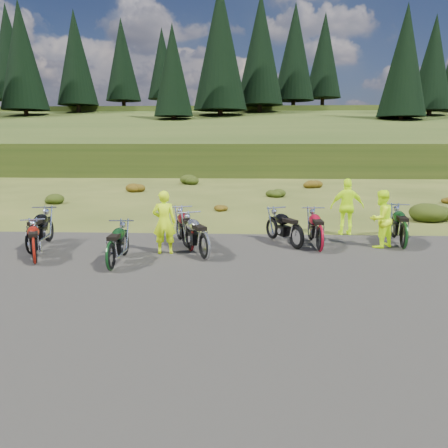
# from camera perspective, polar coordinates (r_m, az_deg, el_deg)

# --- Properties ---
(ground) EXTENTS (300.00, 300.00, 0.00)m
(ground) POSITION_cam_1_polar(r_m,az_deg,el_deg) (11.06, -1.39, -5.71)
(ground) COLOR #3B4717
(ground) RESTS_ON ground
(gravel_pad) EXTENTS (20.00, 12.00, 0.04)m
(gravel_pad) POSITION_cam_1_polar(r_m,az_deg,el_deg) (9.16, -2.30, -9.23)
(gravel_pad) COLOR black
(gravel_pad) RESTS_ON ground
(hill_slope) EXTENTS (300.00, 45.97, 9.37)m
(hill_slope) POSITION_cam_1_polar(r_m,az_deg,el_deg) (60.67, 2.05, 7.69)
(hill_slope) COLOR #2C3F15
(hill_slope) RESTS_ON ground
(hill_plateau) EXTENTS (300.00, 90.00, 9.17)m
(hill_plateau) POSITION_cam_1_polar(r_m,az_deg,el_deg) (120.62, 2.43, 9.15)
(hill_plateau) COLOR #2C3F15
(hill_plateau) RESTS_ON ground
(conifer_15) EXTENTS (7.92, 7.92, 20.00)m
(conifer_15) POSITION_cam_1_polar(r_m,az_deg,el_deg) (99.41, -26.31, 19.47)
(conifer_15) COLOR black
(conifer_15) RESTS_ON ground
(conifer_17) EXTENTS (7.04, 7.04, 18.00)m
(conifer_17) POSITION_cam_1_polar(r_m,az_deg,el_deg) (76.64, -24.93, 19.35)
(conifer_17) COLOR black
(conifer_17) RESTS_ON ground
(conifer_18) EXTENTS (6.60, 6.60, 17.00)m
(conifer_18) POSITION_cam_1_polar(r_m,az_deg,el_deg) (79.81, -18.80, 19.88)
(conifer_18) COLOR black
(conifer_18) RESTS_ON ground
(conifer_19) EXTENTS (6.16, 6.16, 16.00)m
(conifer_19) POSITION_cam_1_polar(r_m,az_deg,el_deg) (83.73, -13.17, 20.17)
(conifer_19) COLOR black
(conifer_19) RESTS_ON ground
(conifer_20) EXTENTS (5.72, 5.72, 15.00)m
(conifer_20) POSITION_cam_1_polar(r_m,az_deg,el_deg) (88.23, -8.06, 20.02)
(conifer_20) COLOR black
(conifer_20) RESTS_ON ground
(conifer_21) EXTENTS (5.28, 5.28, 14.00)m
(conifer_21) POSITION_cam_1_polar(r_m,az_deg,el_deg) (62.09, -6.71, 19.32)
(conifer_21) COLOR black
(conifer_21) RESTS_ON ground
(conifer_22) EXTENTS (7.92, 7.92, 20.00)m
(conifer_22) POSITION_cam_1_polar(r_m,az_deg,el_deg) (68.07, -0.51, 22.21)
(conifer_22) COLOR black
(conifer_22) RESTS_ON ground
(conifer_23) EXTENTS (7.48, 7.48, 19.00)m
(conifer_23) POSITION_cam_1_polar(r_m,az_deg,el_deg) (74.02, 4.78, 21.79)
(conifer_23) COLOR black
(conifer_23) RESTS_ON ground
(conifer_24) EXTENTS (7.04, 7.04, 18.00)m
(conifer_24) POSITION_cam_1_polar(r_m,az_deg,el_deg) (80.43, 9.22, 21.29)
(conifer_24) COLOR black
(conifer_24) RESTS_ON ground
(conifer_25) EXTENTS (6.60, 6.60, 17.00)m
(conifer_25) POSITION_cam_1_polar(r_m,az_deg,el_deg) (87.17, 12.96, 20.66)
(conifer_25) COLOR black
(conifer_25) RESTS_ON ground
(conifer_26) EXTENTS (6.16, 6.16, 16.00)m
(conifer_26) POSITION_cam_1_polar(r_m,az_deg,el_deg) (63.75, 22.53, 19.13)
(conifer_26) COLOR black
(conifer_26) RESTS_ON ground
(conifer_27) EXTENTS (5.72, 5.72, 15.00)m
(conifer_27) POSITION_cam_1_polar(r_m,az_deg,el_deg) (71.47, 25.66, 18.45)
(conifer_27) COLOR black
(conifer_27) RESTS_ON ground
(shrub_1) EXTENTS (1.03, 1.03, 0.61)m
(shrub_1) POSITION_cam_1_polar(r_m,az_deg,el_deg) (24.17, -21.41, 3.24)
(shrub_1) COLOR #22310C
(shrub_1) RESTS_ON ground
(shrub_2) EXTENTS (1.30, 1.30, 0.77)m
(shrub_2) POSITION_cam_1_polar(r_m,az_deg,el_deg) (28.20, -11.62, 4.87)
(shrub_2) COLOR #61370C
(shrub_2) RESTS_ON ground
(shrub_3) EXTENTS (1.56, 1.56, 0.92)m
(shrub_3) POSITION_cam_1_polar(r_m,az_deg,el_deg) (32.84, -4.40, 5.98)
(shrub_3) COLOR #22310C
(shrub_3) RESTS_ON ground
(shrub_4) EXTENTS (0.77, 0.77, 0.45)m
(shrub_4) POSITION_cam_1_polar(r_m,az_deg,el_deg) (20.03, -0.63, 2.36)
(shrub_4) COLOR #61370C
(shrub_4) RESTS_ON ground
(shrub_5) EXTENTS (1.03, 1.03, 0.61)m
(shrub_5) POSITION_cam_1_polar(r_m,az_deg,el_deg) (25.30, 6.67, 4.20)
(shrub_5) COLOR #22310C
(shrub_5) RESTS_ON ground
(shrub_6) EXTENTS (1.30, 1.30, 0.77)m
(shrub_6) POSITION_cam_1_polar(r_m,az_deg,el_deg) (30.85, 11.42, 5.35)
(shrub_6) COLOR #61370C
(shrub_6) RESTS_ON ground
(shrub_7) EXTENTS (1.56, 1.56, 0.92)m
(shrub_7) POSITION_cam_1_polar(r_m,az_deg,el_deg) (19.40, 25.57, 1.74)
(shrub_7) COLOR #22310C
(shrub_7) RESTS_ON ground
(shrub_8) EXTENTS (0.77, 0.77, 0.45)m
(shrub_8) POSITION_cam_1_polar(r_m,az_deg,el_deg) (25.40, 27.01, 2.96)
(shrub_8) COLOR #61370C
(shrub_8) RESTS_ON ground
(motorcycle_0) EXTENTS (1.02, 2.34, 1.18)m
(motorcycle_0) POSITION_cam_1_polar(r_m,az_deg,el_deg) (13.36, -23.73, -3.75)
(motorcycle_0) COLOR black
(motorcycle_0) RESTS_ON ground
(motorcycle_1) EXTENTS (1.44, 2.05, 1.03)m
(motorcycle_1) POSITION_cam_1_polar(r_m,az_deg,el_deg) (12.26, -23.41, -4.97)
(motorcycle_1) COLOR maroon
(motorcycle_1) RESTS_ON ground
(motorcycle_2) EXTENTS (0.74, 2.07, 1.07)m
(motorcycle_2) POSITION_cam_1_polar(r_m,az_deg,el_deg) (11.07, -14.49, -6.04)
(motorcycle_2) COLOR black
(motorcycle_2) RESTS_ON ground
(motorcycle_3) EXTENTS (1.63, 2.28, 1.15)m
(motorcycle_3) POSITION_cam_1_polar(r_m,az_deg,el_deg) (11.67, -2.56, -4.83)
(motorcycle_3) COLOR #99989C
(motorcycle_3) RESTS_ON ground
(motorcycle_4) EXTENTS (1.46, 2.33, 1.16)m
(motorcycle_4) POSITION_cam_1_polar(r_m,az_deg,el_deg) (12.63, -4.40, -3.66)
(motorcycle_4) COLOR #500D0F
(motorcycle_4) RESTS_ON ground
(motorcycle_5) EXTENTS (1.58, 2.21, 1.11)m
(motorcycle_5) POSITION_cam_1_polar(r_m,az_deg,el_deg) (12.98, 9.40, -3.38)
(motorcycle_5) COLOR black
(motorcycle_5) RESTS_ON ground
(motorcycle_6) EXTENTS (0.79, 2.19, 1.13)m
(motorcycle_6) POSITION_cam_1_polar(r_m,az_deg,el_deg) (12.80, 12.37, -3.69)
(motorcycle_6) COLOR maroon
(motorcycle_6) RESTS_ON ground
(motorcycle_7) EXTENTS (1.07, 2.36, 1.19)m
(motorcycle_7) POSITION_cam_1_polar(r_m,az_deg,el_deg) (13.84, 22.33, -3.17)
(motorcycle_7) COLOR black
(motorcycle_7) RESTS_ON ground
(person_middle) EXTENTS (0.68, 0.48, 1.78)m
(person_middle) POSITION_cam_1_polar(r_m,az_deg,el_deg) (12.26, -7.82, 0.09)
(person_middle) COLOR #CFFE0D
(person_middle) RESTS_ON ground
(person_right_a) EXTENTS (1.05, 1.01, 1.71)m
(person_right_a) POSITION_cam_1_polar(r_m,az_deg,el_deg) (13.69, 19.77, 0.51)
(person_right_a) COLOR #CFFE0D
(person_right_a) RESTS_ON ground
(person_right_b) EXTENTS (1.11, 0.46, 1.89)m
(person_right_b) POSITION_cam_1_polar(r_m,az_deg,el_deg) (15.23, 15.78, 2.06)
(person_right_b) COLOR #CFFE0D
(person_right_b) RESTS_ON ground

